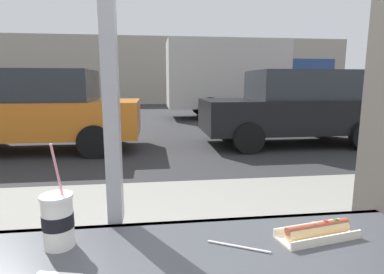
% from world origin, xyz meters
% --- Properties ---
extents(ground_plane, '(60.00, 60.00, 0.00)m').
position_xyz_m(ground_plane, '(0.00, 8.00, 0.00)').
color(ground_plane, '#2D2D30').
extents(sidewalk_strip, '(16.00, 2.80, 0.13)m').
position_xyz_m(sidewalk_strip, '(0.00, 1.60, 0.06)').
color(sidewalk_strip, gray).
rests_on(sidewalk_strip, ground).
extents(building_facade_far, '(28.00, 1.20, 4.49)m').
position_xyz_m(building_facade_far, '(0.00, 20.98, 2.25)').
color(building_facade_far, '#A89E8E').
rests_on(building_facade_far, ground).
extents(soda_cup_right, '(0.09, 0.09, 0.32)m').
position_xyz_m(soda_cup_right, '(-0.15, -0.09, 1.03)').
color(soda_cup_right, white).
rests_on(soda_cup_right, window_counter).
extents(hotdog_tray_near, '(0.27, 0.14, 0.05)m').
position_xyz_m(hotdog_tray_near, '(0.65, -0.14, 0.97)').
color(hotdog_tray_near, beige).
rests_on(hotdog_tray_near, window_counter).
extents(loose_straw, '(0.17, 0.09, 0.01)m').
position_xyz_m(loose_straw, '(0.39, -0.17, 0.95)').
color(loose_straw, white).
rests_on(loose_straw, window_counter).
extents(parked_car_orange, '(4.34, 1.92, 1.70)m').
position_xyz_m(parked_car_orange, '(-2.30, 5.90, 0.87)').
color(parked_car_orange, orange).
rests_on(parked_car_orange, ground).
extents(parked_car_black, '(4.13, 1.92, 1.71)m').
position_xyz_m(parked_car_black, '(3.40, 5.90, 0.87)').
color(parked_car_black, black).
rests_on(parked_car_black, ground).
extents(box_truck, '(6.47, 2.44, 3.08)m').
position_xyz_m(box_truck, '(3.82, 11.65, 1.66)').
color(box_truck, beige).
rests_on(box_truck, ground).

